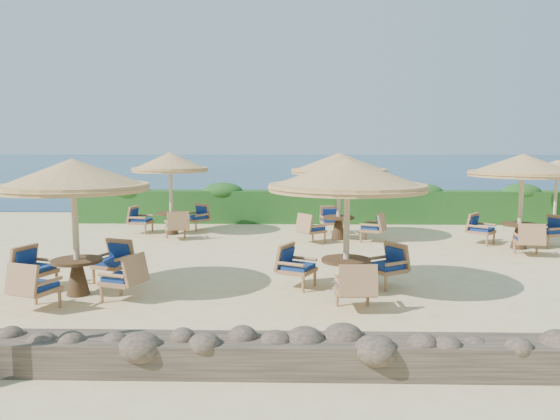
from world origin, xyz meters
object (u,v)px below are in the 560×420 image
object	(u,v)px
cafe_set_3	(339,176)
extra_parasol	(557,167)
cafe_set_2	(171,178)
cafe_set_1	(347,194)
cafe_set_4	(522,179)
cafe_set_0	(74,201)

from	to	relation	value
cafe_set_3	extra_parasol	bearing A→B (deg)	11.99
cafe_set_2	cafe_set_1	bearing A→B (deg)	-54.55
extra_parasol	cafe_set_1	world-z (taller)	cafe_set_1
extra_parasol	cafe_set_4	size ratio (longest dim) A/B	0.81
cafe_set_0	cafe_set_2	distance (m)	7.19
extra_parasol	cafe_set_3	xyz separation A→B (m)	(-7.28, -1.55, -0.23)
cafe_set_2	cafe_set_3	size ratio (longest dim) A/B	0.93
cafe_set_1	cafe_set_4	size ratio (longest dim) A/B	1.04
cafe_set_3	cafe_set_4	distance (m)	5.13
cafe_set_0	cafe_set_2	size ratio (longest dim) A/B	1.05
extra_parasol	cafe_set_3	size ratio (longest dim) A/B	0.82
cafe_set_2	extra_parasol	bearing A→B (deg)	3.17
cafe_set_2	cafe_set_4	xyz separation A→B (m)	(10.30, -2.19, 0.12)
cafe_set_1	extra_parasol	bearing A→B (deg)	45.26
cafe_set_0	cafe_set_4	size ratio (longest dim) A/B	0.97
cafe_set_0	extra_parasol	bearing A→B (deg)	31.50
cafe_set_2	cafe_set_3	xyz separation A→B (m)	(5.35, -0.85, 0.12)
cafe_set_1	cafe_set_2	xyz separation A→B (m)	(-4.99, 7.01, -0.15)
cafe_set_1	cafe_set_3	xyz separation A→B (m)	(0.36, 6.16, -0.02)
extra_parasol	cafe_set_4	bearing A→B (deg)	-128.90
extra_parasol	cafe_set_0	distance (m)	15.09
extra_parasol	cafe_set_2	distance (m)	12.65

